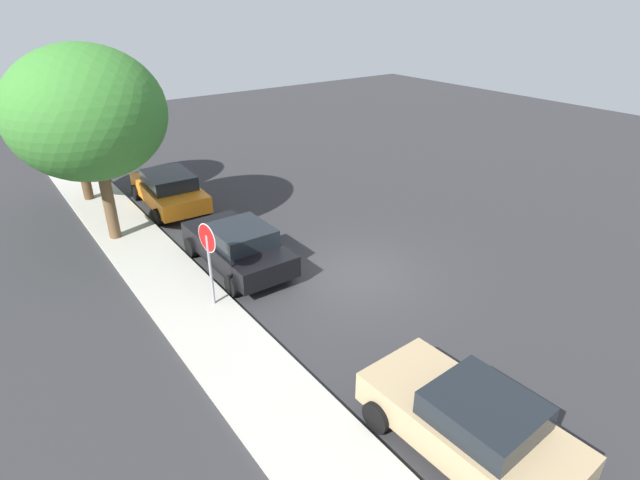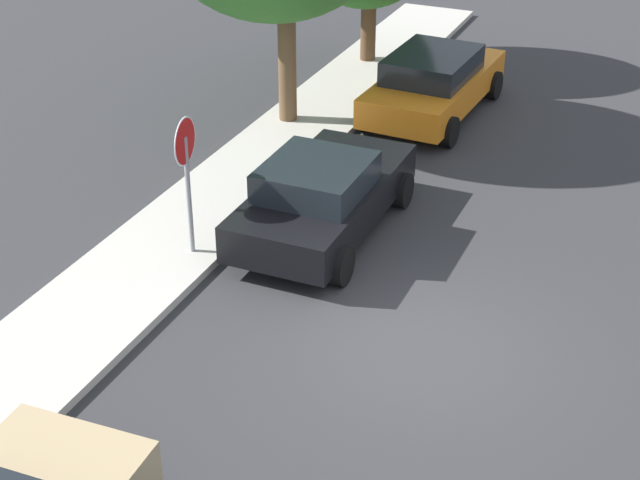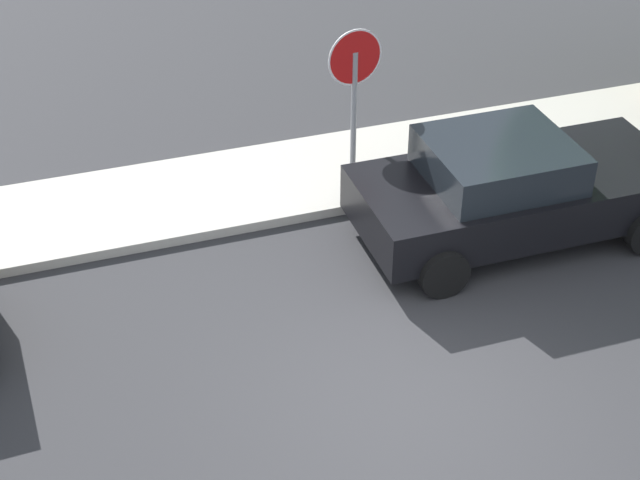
# 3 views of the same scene
# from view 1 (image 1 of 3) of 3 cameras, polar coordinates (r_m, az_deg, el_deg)

# --- Properties ---
(ground_plane) EXTENTS (60.00, 60.00, 0.00)m
(ground_plane) POSITION_cam_1_polar(r_m,az_deg,el_deg) (15.27, 4.09, -3.85)
(ground_plane) COLOR #2D2D30
(sidewalk_curb) EXTENTS (32.00, 2.06, 0.14)m
(sidewalk_curb) POSITION_cam_1_polar(r_m,az_deg,el_deg) (13.13, -12.47, -9.74)
(sidewalk_curb) COLOR #B2ADA3
(sidewalk_curb) RESTS_ON ground_plane
(stop_sign) EXTENTS (0.78, 0.12, 2.50)m
(stop_sign) POSITION_cam_1_polar(r_m,az_deg,el_deg) (13.13, -12.63, -1.29)
(stop_sign) COLOR gray
(stop_sign) RESTS_ON ground_plane
(parked_car_black) EXTENTS (4.27, 2.08, 1.44)m
(parked_car_black) POSITION_cam_1_polar(r_m,az_deg,el_deg) (15.49, -9.33, -0.62)
(parked_car_black) COLOR black
(parked_car_black) RESTS_ON ground_plane
(parked_car_tan) EXTENTS (4.07, 2.19, 1.44)m
(parked_car_tan) POSITION_cam_1_polar(r_m,az_deg,el_deg) (9.95, 16.77, -19.34)
(parked_car_tan) COLOR tan
(parked_car_tan) RESTS_ON ground_plane
(parked_car_orange) EXTENTS (4.49, 2.25, 1.45)m
(parked_car_orange) POSITION_cam_1_polar(r_m,az_deg,el_deg) (20.58, -16.86, 5.57)
(parked_car_orange) COLOR orange
(parked_car_orange) RESTS_ON ground_plane
(street_tree_near_corner) EXTENTS (3.76, 3.76, 5.39)m
(street_tree_near_corner) POSITION_cam_1_polar(r_m,az_deg,el_deg) (21.57, -26.72, 12.31)
(street_tree_near_corner) COLOR #513823
(street_tree_near_corner) RESTS_ON ground_plane
(street_tree_mid_block) EXTENTS (4.76, 4.76, 6.44)m
(street_tree_mid_block) POSITION_cam_1_polar(r_m,az_deg,el_deg) (17.08, -25.11, 12.93)
(street_tree_mid_block) COLOR brown
(street_tree_mid_block) RESTS_ON ground_plane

